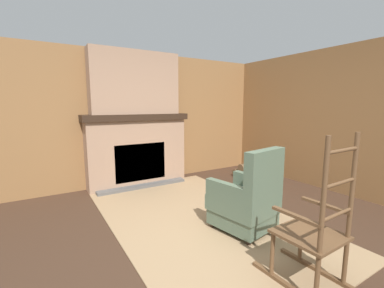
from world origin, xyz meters
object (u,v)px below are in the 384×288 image
(storage_case, at_px, (159,110))
(firewood_stack, at_px, (247,172))
(rocking_chair, at_px, (314,237))
(oil_lamp_vase, at_px, (115,109))
(armchair, at_px, (246,202))
(decorative_plate_on_mantel, at_px, (137,108))

(storage_case, bearing_deg, firewood_stack, 65.48)
(rocking_chair, distance_m, oil_lamp_vase, 3.63)
(oil_lamp_vase, distance_m, storage_case, 0.84)
(firewood_stack, bearing_deg, storage_case, -114.52)
(oil_lamp_vase, xyz_separation_m, storage_case, (0.00, 0.84, -0.03))
(armchair, distance_m, rocking_chair, 1.00)
(decorative_plate_on_mantel, bearing_deg, armchair, 9.93)
(decorative_plate_on_mantel, bearing_deg, rocking_chair, 4.02)
(oil_lamp_vase, relative_size, decorative_plate_on_mantel, 1.21)
(rocking_chair, bearing_deg, armchair, -12.64)
(armchair, bearing_deg, decorative_plate_on_mantel, -0.32)
(rocking_chair, distance_m, firewood_stack, 3.26)
(armchair, height_order, decorative_plate_on_mantel, decorative_plate_on_mantel)
(firewood_stack, bearing_deg, rocking_chair, -34.14)
(firewood_stack, distance_m, decorative_plate_on_mantel, 2.57)
(storage_case, relative_size, decorative_plate_on_mantel, 0.94)
(firewood_stack, height_order, storage_case, storage_case)
(oil_lamp_vase, xyz_separation_m, decorative_plate_on_mantel, (-0.02, 0.41, 0.01))
(firewood_stack, bearing_deg, decorative_plate_on_mantel, -110.33)
(armchair, relative_size, firewood_stack, 2.01)
(firewood_stack, xyz_separation_m, storage_case, (-0.74, -1.63, 1.27))
(storage_case, distance_m, decorative_plate_on_mantel, 0.43)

